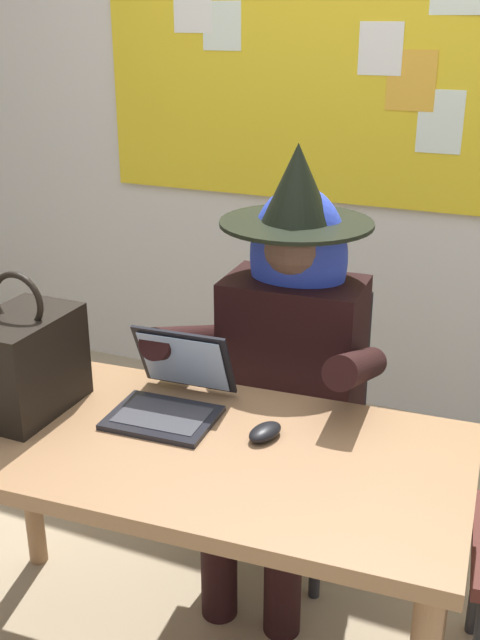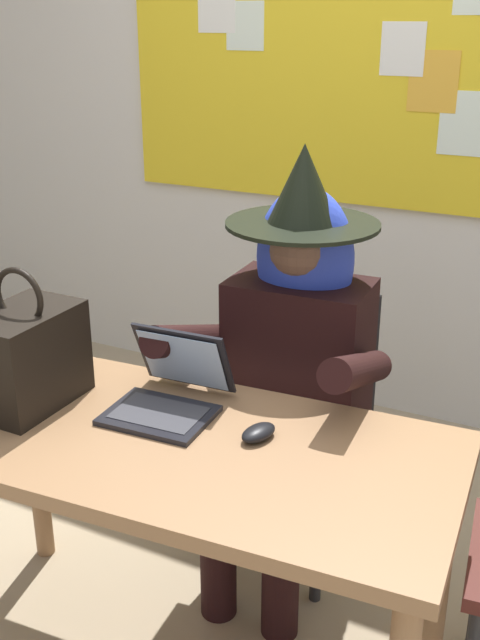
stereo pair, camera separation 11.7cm
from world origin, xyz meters
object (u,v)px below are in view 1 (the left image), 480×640
chair_at_desk (298,409)px  handbag (24,362)px  computer_mouse (265,432)px  laptop (171,395)px  person_costumed (287,346)px  desk_main (177,474)px

chair_at_desk → handbag: (-0.51, -0.70, 0.37)m
chair_at_desk → computer_mouse: bearing=13.9°
laptop → person_costumed: bearing=66.9°
desk_main → computer_mouse: computer_mouse is taller
desk_main → handbag: bearing=-178.1°
desk_main → handbag: (-0.43, -0.01, 0.23)m
chair_at_desk → person_costumed: size_ratio=0.65×
desk_main → handbag: handbag is taller
laptop → computer_mouse: (0.28, -0.03, -0.03)m
person_costumed → handbag: bearing=-44.1°
chair_at_desk → laptop: 0.65m
chair_at_desk → person_costumed: (-0.00, -0.12, 0.28)m
laptop → computer_mouse: laptop is taller
desk_main → laptop: 0.21m
computer_mouse → handbag: bearing=-155.1°
desk_main → computer_mouse: (0.20, 0.09, 0.12)m
person_costumed → laptop: (-0.16, -0.44, 0.01)m
desk_main → computer_mouse: size_ratio=14.01×
chair_at_desk → laptop: (-0.16, -0.56, 0.29)m
person_costumed → laptop: 0.47m
person_costumed → laptop: size_ratio=4.47×
laptop → computer_mouse: size_ratio=2.96×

